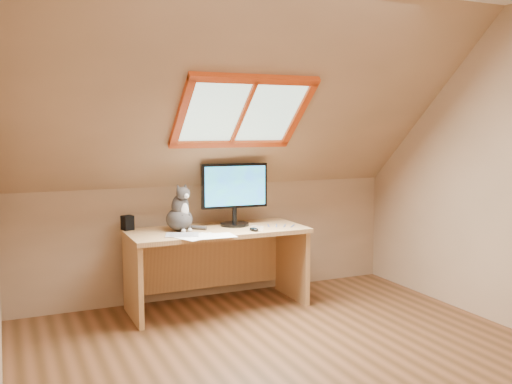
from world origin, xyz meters
TOP-DOWN VIEW (x-y plane):
  - ground at (0.00, 0.00)m, footprint 3.50×3.50m
  - room_shell at (0.00, -0.09)m, footprint 3.52×3.52m
  - desk at (-0.09, 1.44)m, footprint 1.47×0.64m
  - monitor at (0.10, 1.46)m, footprint 0.58×0.24m
  - cat at (-0.39, 1.43)m, footprint 0.28×0.31m
  - desk_speaker at (-0.78, 1.63)m, footprint 0.10×0.10m
  - graphics_tablet at (-0.44, 1.21)m, footprint 0.30×0.25m
  - mouse at (0.15, 1.16)m, footprint 0.08×0.11m
  - papers at (-0.27, 1.12)m, footprint 0.35×0.30m
  - cables at (0.35, 1.26)m, footprint 0.51×0.26m

SIDE VIEW (x-z plane):
  - ground at x=0.00m, z-range 0.00..0.00m
  - desk at x=-0.09m, z-range 0.12..0.79m
  - papers at x=-0.27m, z-range 0.67..0.68m
  - cables at x=0.35m, z-range 0.67..0.68m
  - graphics_tablet at x=-0.44m, z-range 0.67..0.68m
  - mouse at x=0.15m, z-range 0.67..0.70m
  - desk_speaker at x=-0.78m, z-range 0.67..0.79m
  - cat at x=-0.39m, z-range 0.61..1.01m
  - monitor at x=0.10m, z-range 0.71..1.24m
  - room_shell at x=0.00m, z-range 0.23..2.64m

